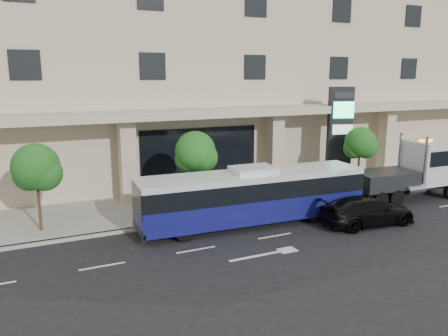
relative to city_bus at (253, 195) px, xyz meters
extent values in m
plane|color=black|center=(0.11, -0.51, -1.52)|extent=(120.00, 120.00, 0.00)
cube|color=gray|center=(0.11, 4.49, -1.44)|extent=(120.00, 6.00, 0.15)
cube|color=gray|center=(0.11, 1.49, -1.44)|extent=(120.00, 0.30, 0.15)
cube|color=#C2AC91|center=(0.11, 14.99, 8.48)|extent=(60.00, 15.00, 20.00)
cube|color=#C2AC91|center=(0.11, 6.29, 3.68)|extent=(60.00, 2.80, 0.50)
cube|color=black|center=(0.11, 7.46, 0.63)|extent=(8.00, 0.12, 4.00)
cube|color=#C2AC91|center=(-4.89, 6.29, 1.08)|extent=(0.90, 0.90, 4.90)
cube|color=#C2AC91|center=(5.11, 6.29, 1.08)|extent=(0.90, 0.90, 4.90)
cube|color=#C2AC91|center=(15.11, 6.29, 1.08)|extent=(0.90, 0.90, 4.90)
cylinder|color=#422B19|center=(-9.89, 3.09, 0.03)|extent=(0.14, 0.14, 2.80)
sphere|color=#164F17|center=(-9.89, 3.09, 1.75)|extent=(2.20, 2.20, 2.20)
sphere|color=#164F17|center=(-9.54, 2.89, 1.43)|extent=(1.65, 1.65, 1.65)
sphere|color=#164F17|center=(-10.19, 3.29, 1.35)|extent=(1.54, 1.54, 1.54)
cylinder|color=#422B19|center=(-1.89, 3.09, 0.10)|extent=(0.14, 0.14, 2.94)
sphere|color=#164F17|center=(-1.89, 3.09, 1.91)|extent=(2.20, 2.20, 2.20)
sphere|color=#164F17|center=(-1.54, 2.89, 1.57)|extent=(1.65, 1.65, 1.65)
sphere|color=#164F17|center=(-2.19, 3.29, 1.49)|extent=(1.54, 1.54, 1.54)
cylinder|color=#422B19|center=(9.61, 3.09, 0.00)|extent=(0.14, 0.14, 2.73)
sphere|color=#164F17|center=(9.61, 3.09, 1.67)|extent=(2.00, 2.00, 2.00)
sphere|color=#164F17|center=(9.96, 2.89, 1.36)|extent=(1.50, 1.50, 1.50)
sphere|color=#164F17|center=(9.31, 3.29, 1.28)|extent=(1.40, 1.40, 1.40)
cylinder|color=black|center=(-3.95, -0.83, -1.03)|extent=(0.99, 0.34, 0.98)
cylinder|color=black|center=(-3.85, 1.22, -1.03)|extent=(0.99, 0.34, 0.98)
cylinder|color=black|center=(3.08, -1.18, -1.03)|extent=(0.99, 0.34, 0.98)
cylinder|color=black|center=(3.18, 0.87, -1.03)|extent=(0.99, 0.34, 0.98)
cube|color=navy|center=(0.01, 0.00, -0.59)|extent=(11.85, 3.03, 1.17)
cube|color=black|center=(0.01, 0.00, 0.44)|extent=(11.85, 3.07, 0.88)
cube|color=silver|center=(0.01, 0.00, 1.03)|extent=(11.85, 3.03, 0.29)
cube|color=silver|center=(0.01, 0.00, 1.32)|extent=(2.23, 1.67, 0.29)
cube|color=#2D3033|center=(-5.81, 0.29, -1.08)|extent=(0.26, 2.45, 0.29)
cube|color=#2D3033|center=(5.82, -0.29, -1.08)|extent=(0.26, 2.45, 0.29)
cube|color=#2D3033|center=(10.83, 0.06, -0.79)|extent=(7.72, 1.25, 0.36)
cube|color=silver|center=(13.77, -0.07, 0.07)|extent=(1.90, 2.16, 1.36)
cube|color=silver|center=(11.96, 0.01, 0.70)|extent=(1.91, 2.34, 2.62)
cube|color=black|center=(12.82, -0.03, 1.11)|extent=(0.19, 1.99, 1.09)
cylinder|color=silver|center=(10.92, -0.94, 0.93)|extent=(0.17, 0.17, 3.08)
cylinder|color=silver|center=(11.01, 1.05, 0.93)|extent=(0.17, 0.17, 3.08)
cube|color=#2D3033|center=(8.88, 0.15, -0.12)|extent=(3.89, 2.34, 1.00)
cube|color=#2D3033|center=(6.72, 0.24, -0.66)|extent=(1.46, 0.32, 0.20)
cube|color=#2D3033|center=(6.17, 0.27, -1.02)|extent=(0.30, 1.64, 0.16)
cube|color=orange|center=(11.96, 0.01, 2.06)|extent=(0.83, 0.35, 0.13)
cylinder|color=black|center=(13.45, 0.89, -1.02)|extent=(1.01, 0.33, 1.00)
cylinder|color=black|center=(9.02, -0.81, -1.02)|extent=(1.01, 0.33, 1.00)
cylinder|color=black|center=(9.11, 1.09, -1.02)|extent=(1.01, 0.33, 1.00)
cylinder|color=black|center=(7.85, -0.76, -1.02)|extent=(1.01, 0.33, 1.00)
cylinder|color=black|center=(7.93, 1.14, -1.02)|extent=(1.01, 0.33, 1.00)
imported|color=black|center=(5.24, -2.56, -0.79)|extent=(5.17, 2.43, 1.46)
cube|color=black|center=(9.39, 4.92, 1.92)|extent=(1.73, 1.02, 6.58)
cube|color=#26E587|center=(9.39, 4.61, 3.67)|extent=(1.38, 0.49, 1.10)
cube|color=silver|center=(9.39, 4.61, 2.36)|extent=(1.38, 0.49, 0.66)
cube|color=#262628|center=(9.39, 4.61, 4.66)|extent=(1.38, 0.49, 0.44)
camera|label=1|loc=(-10.27, -18.73, 5.90)|focal=35.00mm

